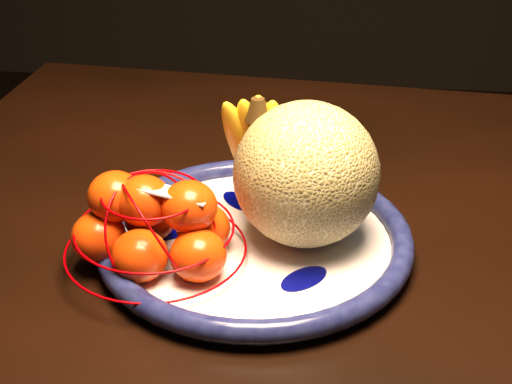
# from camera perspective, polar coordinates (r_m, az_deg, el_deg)

# --- Properties ---
(dining_table) EXTENTS (1.55, 1.01, 0.74)m
(dining_table) POSITION_cam_1_polar(r_m,az_deg,el_deg) (0.99, 15.73, -6.90)
(dining_table) COLOR black
(dining_table) RESTS_ON ground
(fruit_bowl) EXTENTS (0.35, 0.35, 0.03)m
(fruit_bowl) POSITION_cam_1_polar(r_m,az_deg,el_deg) (0.88, -0.08, -3.50)
(fruit_bowl) COLOR white
(fruit_bowl) RESTS_ON dining_table
(cantaloupe) EXTENTS (0.16, 0.16, 0.16)m
(cantaloupe) POSITION_cam_1_polar(r_m,az_deg,el_deg) (0.85, 3.67, 1.30)
(cantaloupe) COLOR olive
(cantaloupe) RESTS_ON fruit_bowl
(banana_bunch) EXTENTS (0.11, 0.10, 0.17)m
(banana_bunch) POSITION_cam_1_polar(r_m,az_deg,el_deg) (0.90, 0.31, 3.48)
(banana_bunch) COLOR yellow
(banana_bunch) RESTS_ON fruit_bowl
(mandarin_bag) EXTENTS (0.25, 0.25, 0.12)m
(mandarin_bag) POSITION_cam_1_polar(r_m,az_deg,el_deg) (0.83, -7.38, -2.47)
(mandarin_bag) COLOR #F24602
(mandarin_bag) RESTS_ON fruit_bowl
(price_tag) EXTENTS (0.08, 0.04, 0.01)m
(price_tag) POSITION_cam_1_polar(r_m,az_deg,el_deg) (0.80, -5.96, -0.08)
(price_tag) COLOR white
(price_tag) RESTS_ON mandarin_bag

